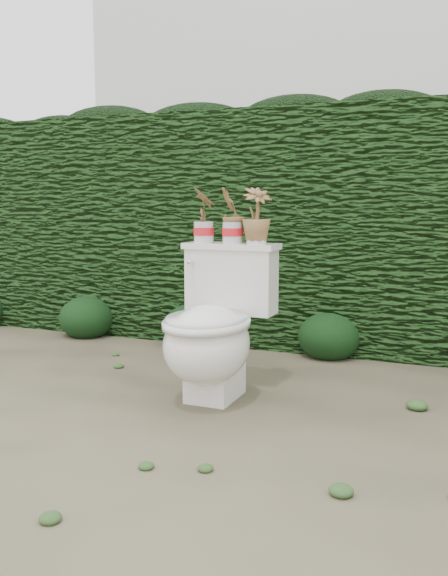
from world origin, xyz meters
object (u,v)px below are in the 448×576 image
at_px(potted_plant_left, 204,217).
at_px(potted_plant_center, 233,217).
at_px(toilet, 213,330).
at_px(potted_plant_right, 256,217).

xyz_separation_m(potted_plant_left, potted_plant_center, (0.17, -0.00, 0.00)).
relative_size(potted_plant_left, potted_plant_center, 0.99).
distance_m(toilet, potted_plant_center, 0.61).
bearing_deg(potted_plant_center, toilet, 0.13).
bearing_deg(potted_plant_right, potted_plant_center, 134.56).
bearing_deg(toilet, potted_plant_left, 123.62).
xyz_separation_m(toilet, potted_plant_center, (0.01, 0.24, 0.56)).
bearing_deg(toilet, potted_plant_center, 88.54).
bearing_deg(potted_plant_right, toilet, -165.48).
xyz_separation_m(potted_plant_center, potted_plant_right, (0.13, -0.00, 0.00)).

